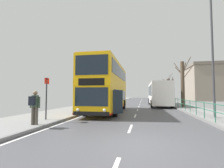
{
  "coord_description": "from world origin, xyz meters",
  "views": [
    {
      "loc": [
        0.66,
        -5.63,
        1.67
      ],
      "look_at": [
        -2.21,
        9.34,
        2.6
      ],
      "focal_mm": 26.6,
      "sensor_mm": 36.0,
      "label": 1
    }
  ],
  "objects_px": {
    "bare_tree_far_00": "(183,83)",
    "background_building_00": "(208,83)",
    "bus_stop_sign_near": "(46,93)",
    "street_lamp_far_side": "(212,45)",
    "pedestrian_with_backpack": "(35,105)",
    "bare_tree_far_02": "(168,89)",
    "bare_tree_far_01": "(169,89)",
    "background_bus_far_lane": "(159,94)",
    "double_decker_bus_main": "(108,87)"
  },
  "relations": [
    {
      "from": "background_bus_far_lane",
      "to": "bare_tree_far_00",
      "type": "relative_size",
      "value": 1.78
    },
    {
      "from": "bare_tree_far_00",
      "to": "background_building_00",
      "type": "relative_size",
      "value": 0.52
    },
    {
      "from": "pedestrian_with_backpack",
      "to": "bare_tree_far_00",
      "type": "distance_m",
      "value": 17.13
    },
    {
      "from": "street_lamp_far_side",
      "to": "bare_tree_far_00",
      "type": "xyz_separation_m",
      "value": [
        0.05,
        9.11,
        -1.97
      ]
    },
    {
      "from": "double_decker_bus_main",
      "to": "bare_tree_far_00",
      "type": "height_order",
      "value": "bare_tree_far_00"
    },
    {
      "from": "double_decker_bus_main",
      "to": "background_building_00",
      "type": "distance_m",
      "value": 36.94
    },
    {
      "from": "bus_stop_sign_near",
      "to": "pedestrian_with_backpack",
      "type": "bearing_deg",
      "value": -75.78
    },
    {
      "from": "background_bus_far_lane",
      "to": "bare_tree_far_02",
      "type": "distance_m",
      "value": 17.45
    },
    {
      "from": "pedestrian_with_backpack",
      "to": "street_lamp_far_side",
      "type": "distance_m",
      "value": 11.67
    },
    {
      "from": "bus_stop_sign_near",
      "to": "bare_tree_far_02",
      "type": "bearing_deg",
      "value": 70.55
    },
    {
      "from": "bus_stop_sign_near",
      "to": "street_lamp_far_side",
      "type": "xyz_separation_m",
      "value": [
        10.42,
        2.94,
        3.28
      ]
    },
    {
      "from": "bus_stop_sign_near",
      "to": "street_lamp_far_side",
      "type": "height_order",
      "value": "street_lamp_far_side"
    },
    {
      "from": "bare_tree_far_02",
      "to": "double_decker_bus_main",
      "type": "bearing_deg",
      "value": -108.69
    },
    {
      "from": "bare_tree_far_02",
      "to": "bus_stop_sign_near",
      "type": "bearing_deg",
      "value": -109.45
    },
    {
      "from": "street_lamp_far_side",
      "to": "background_building_00",
      "type": "height_order",
      "value": "background_building_00"
    },
    {
      "from": "background_bus_far_lane",
      "to": "bare_tree_far_01",
      "type": "bearing_deg",
      "value": 73.2
    },
    {
      "from": "bus_stop_sign_near",
      "to": "street_lamp_far_side",
      "type": "bearing_deg",
      "value": 15.77
    },
    {
      "from": "pedestrian_with_backpack",
      "to": "bus_stop_sign_near",
      "type": "relative_size",
      "value": 0.67
    },
    {
      "from": "bus_stop_sign_near",
      "to": "background_bus_far_lane",
      "type": "bearing_deg",
      "value": 62.85
    },
    {
      "from": "bare_tree_far_00",
      "to": "bare_tree_far_02",
      "type": "height_order",
      "value": "bare_tree_far_02"
    },
    {
      "from": "pedestrian_with_backpack",
      "to": "background_building_00",
      "type": "distance_m",
      "value": 44.65
    },
    {
      "from": "pedestrian_with_backpack",
      "to": "bus_stop_sign_near",
      "type": "height_order",
      "value": "bus_stop_sign_near"
    },
    {
      "from": "pedestrian_with_backpack",
      "to": "double_decker_bus_main",
      "type": "bearing_deg",
      "value": 74.87
    },
    {
      "from": "bare_tree_far_02",
      "to": "background_building_00",
      "type": "distance_m",
      "value": 11.71
    },
    {
      "from": "street_lamp_far_side",
      "to": "bare_tree_far_01",
      "type": "bearing_deg",
      "value": 88.95
    },
    {
      "from": "background_bus_far_lane",
      "to": "bare_tree_far_00",
      "type": "height_order",
      "value": "bare_tree_far_00"
    },
    {
      "from": "background_bus_far_lane",
      "to": "bus_stop_sign_near",
      "type": "height_order",
      "value": "background_bus_far_lane"
    },
    {
      "from": "bare_tree_far_00",
      "to": "bare_tree_far_01",
      "type": "xyz_separation_m",
      "value": [
        0.36,
        13.04,
        -0.33
      ]
    },
    {
      "from": "bus_stop_sign_near",
      "to": "bare_tree_far_01",
      "type": "bearing_deg",
      "value": 66.66
    },
    {
      "from": "pedestrian_with_backpack",
      "to": "bare_tree_far_01",
      "type": "height_order",
      "value": "bare_tree_far_01"
    },
    {
      "from": "bus_stop_sign_near",
      "to": "background_building_00",
      "type": "relative_size",
      "value": 0.22
    },
    {
      "from": "pedestrian_with_backpack",
      "to": "bare_tree_far_02",
      "type": "relative_size",
      "value": 0.26
    },
    {
      "from": "pedestrian_with_backpack",
      "to": "bare_tree_far_01",
      "type": "relative_size",
      "value": 0.35
    },
    {
      "from": "bare_tree_far_01",
      "to": "background_building_00",
      "type": "relative_size",
      "value": 0.41
    },
    {
      "from": "pedestrian_with_backpack",
      "to": "bare_tree_far_00",
      "type": "xyz_separation_m",
      "value": [
        10.04,
        13.75,
        1.88
      ]
    },
    {
      "from": "pedestrian_with_backpack",
      "to": "bare_tree_far_01",
      "type": "bearing_deg",
      "value": 68.79
    },
    {
      "from": "bare_tree_far_00",
      "to": "bare_tree_far_01",
      "type": "distance_m",
      "value": 13.05
    },
    {
      "from": "double_decker_bus_main",
      "to": "bare_tree_far_02",
      "type": "distance_m",
      "value": 27.99
    },
    {
      "from": "street_lamp_far_side",
      "to": "background_building_00",
      "type": "bearing_deg",
      "value": 71.31
    },
    {
      "from": "pedestrian_with_backpack",
      "to": "background_building_00",
      "type": "relative_size",
      "value": 0.14
    },
    {
      "from": "pedestrian_with_backpack",
      "to": "background_building_00",
      "type": "bearing_deg",
      "value": 60.99
    },
    {
      "from": "street_lamp_far_side",
      "to": "background_bus_far_lane",
      "type": "bearing_deg",
      "value": 101.39
    },
    {
      "from": "bare_tree_far_00",
      "to": "background_building_00",
      "type": "height_order",
      "value": "background_building_00"
    },
    {
      "from": "pedestrian_with_backpack",
      "to": "bare_tree_far_01",
      "type": "xyz_separation_m",
      "value": [
        10.4,
        26.78,
        1.55
      ]
    },
    {
      "from": "pedestrian_with_backpack",
      "to": "bare_tree_far_02",
      "type": "distance_m",
      "value": 35.94
    },
    {
      "from": "double_decker_bus_main",
      "to": "bus_stop_sign_near",
      "type": "distance_m",
      "value": 6.49
    },
    {
      "from": "bare_tree_far_02",
      "to": "background_building_00",
      "type": "relative_size",
      "value": 0.56
    },
    {
      "from": "street_lamp_far_side",
      "to": "double_decker_bus_main",
      "type": "bearing_deg",
      "value": 159.19
    },
    {
      "from": "bare_tree_far_02",
      "to": "bare_tree_far_01",
      "type": "bearing_deg",
      "value": -94.95
    },
    {
      "from": "pedestrian_with_backpack",
      "to": "bus_stop_sign_near",
      "type": "distance_m",
      "value": 1.84
    }
  ]
}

